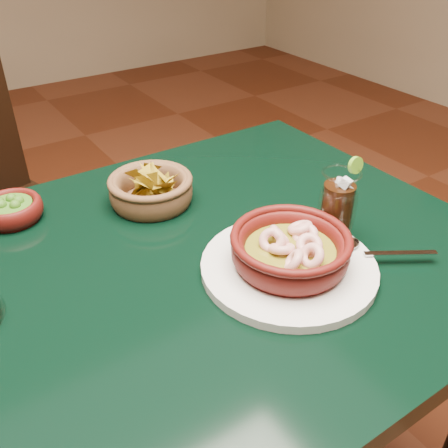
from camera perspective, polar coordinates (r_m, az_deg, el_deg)
dining_table at (r=0.87m, az=-8.54°, el=-10.99°), size 1.20×0.80×0.75m
shrimp_plate at (r=0.80m, az=7.58°, el=-3.41°), size 0.36×0.28×0.08m
chip_basket at (r=0.98m, az=-8.33°, el=3.93°), size 0.20×0.20×0.12m
guacamole_ramekin at (r=1.00m, az=-23.16°, el=1.59°), size 0.13×0.13×0.05m
cola_drink at (r=0.86m, az=12.79°, el=1.76°), size 0.13×0.13×0.15m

